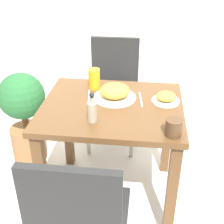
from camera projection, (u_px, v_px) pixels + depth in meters
name	position (u px, v px, depth m)	size (l,w,h in m)	color
ground_plane	(112.00, 193.00, 2.25)	(16.00, 16.00, 0.00)	beige
dining_table	(112.00, 123.00, 1.95)	(0.86, 0.73, 0.73)	brown
chair_near	(79.00, 221.00, 1.39)	(0.42, 0.42, 0.90)	black
chair_far	(113.00, 87.00, 2.62)	(0.42, 0.42, 0.90)	black
food_plate	(115.00, 92.00, 1.95)	(0.27, 0.27, 0.09)	white
side_plate	(166.00, 98.00, 1.91)	(0.17, 0.17, 0.06)	white
drink_cup	(174.00, 128.00, 1.58)	(0.09, 0.09, 0.09)	#4C331E
juice_glass	(94.00, 79.00, 2.06)	(0.08, 0.08, 0.14)	orange
sauce_bottle	(92.00, 110.00, 1.69)	(0.06, 0.06, 0.17)	gray
fork_utensil	(89.00, 96.00, 1.98)	(0.04, 0.18, 0.00)	silver
spoon_utensil	(141.00, 99.00, 1.95)	(0.03, 0.19, 0.00)	silver
potted_plant_left	(24.00, 112.00, 2.40)	(0.35, 0.35, 0.75)	brown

